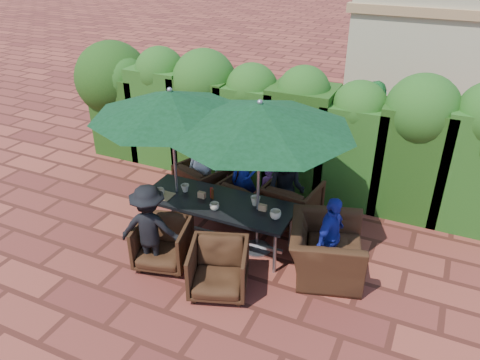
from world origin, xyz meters
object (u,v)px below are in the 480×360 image
at_px(chair_near_left, 163,241).
at_px(chair_far_right, 292,201).
at_px(umbrella_left, 171,104).
at_px(chair_far_mid, 246,197).
at_px(dining_table, 218,205).
at_px(umbrella_right, 260,117).
at_px(chair_end_right, 327,242).
at_px(chair_near_right, 219,267).
at_px(chair_far_left, 204,180).

bearing_deg(chair_near_left, chair_far_right, 39.29).
bearing_deg(umbrella_left, chair_far_mid, 45.62).
height_order(dining_table, chair_far_right, chair_far_right).
height_order(umbrella_right, chair_far_mid, umbrella_right).
height_order(dining_table, chair_near_left, chair_near_left).
height_order(chair_far_right, chair_end_right, chair_end_right).
xyz_separation_m(umbrella_right, chair_near_right, (-0.12, -1.08, -1.81)).
xyz_separation_m(dining_table, chair_near_right, (0.53, -1.02, -0.28)).
bearing_deg(chair_far_left, chair_near_left, 120.31).
relative_size(chair_far_left, chair_near_left, 1.08).
relative_size(umbrella_left, chair_far_mid, 3.12).
bearing_deg(umbrella_left, chair_near_right, -39.09).
bearing_deg(chair_near_right, chair_far_left, 103.68).
bearing_deg(chair_near_left, umbrella_right, 23.97).
bearing_deg(chair_near_left, umbrella_left, 91.91).
xyz_separation_m(umbrella_left, chair_end_right, (2.48, -0.01, -1.70)).
bearing_deg(chair_far_mid, chair_far_right, -156.84).
height_order(chair_far_mid, chair_far_right, chair_far_right).
bearing_deg(dining_table, umbrella_right, 4.76).
bearing_deg(umbrella_left, chair_far_left, 94.38).
xyz_separation_m(chair_near_left, chair_end_right, (2.24, 0.83, 0.13)).
bearing_deg(dining_table, umbrella_left, 179.71).
height_order(chair_far_left, chair_near_right, chair_far_left).
bearing_deg(umbrella_right, chair_near_left, -141.96).
xyz_separation_m(dining_table, chair_far_mid, (0.11, 0.86, -0.28)).
bearing_deg(chair_end_right, chair_far_mid, 46.26).
xyz_separation_m(chair_far_right, chair_near_right, (-0.35, -2.03, -0.03)).
distance_m(chair_near_left, chair_end_right, 2.39).
height_order(chair_near_left, chair_end_right, chair_end_right).
xyz_separation_m(umbrella_left, umbrella_right, (1.38, 0.05, 0.00)).
bearing_deg(chair_near_right, chair_far_right, 60.70).
height_order(chair_far_left, chair_far_right, chair_far_right).
bearing_deg(chair_end_right, umbrella_left, 73.82).
bearing_deg(chair_far_left, umbrella_right, 166.82).
xyz_separation_m(umbrella_right, chair_far_left, (-1.46, 0.98, -1.79)).
height_order(umbrella_left, chair_far_mid, umbrella_left).
height_order(chair_far_right, chair_near_left, chair_far_right).
distance_m(chair_far_mid, chair_near_right, 1.93).
xyz_separation_m(dining_table, umbrella_right, (0.65, 0.05, 1.54)).
relative_size(chair_far_mid, chair_near_right, 0.98).
height_order(chair_near_left, chair_near_right, chair_near_right).
relative_size(chair_near_left, chair_end_right, 0.66).
bearing_deg(chair_end_right, chair_near_right, 113.85).
bearing_deg(chair_near_left, dining_table, 45.60).
distance_m(umbrella_right, chair_near_left, 2.33).
height_order(chair_far_right, chair_near_right, chair_far_right).
distance_m(chair_far_left, chair_near_left, 1.89).
relative_size(umbrella_left, chair_near_right, 3.08).
relative_size(umbrella_right, chair_far_mid, 3.41).
distance_m(umbrella_left, chair_far_right, 2.61).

